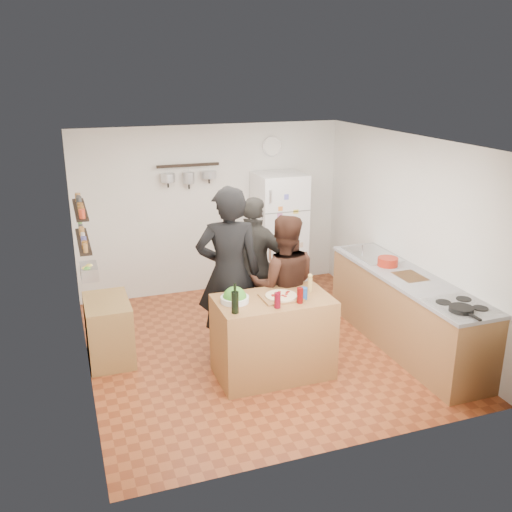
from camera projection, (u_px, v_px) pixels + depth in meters
name	position (u px, v px, depth m)	size (l,w,h in m)	color
room_shell	(248.00, 241.00, 6.96)	(4.20, 4.20, 4.20)	brown
prep_island	(273.00, 337.00, 6.26)	(1.25, 0.72, 0.91)	olive
pizza_board	(281.00, 297.00, 6.12)	(0.42, 0.34, 0.02)	brown
pizza	(281.00, 296.00, 6.11)	(0.34, 0.34, 0.02)	#D4B78C
salad_bowl	(235.00, 299.00, 6.02)	(0.30, 0.30, 0.06)	silver
wine_bottle	(235.00, 302.00, 5.73)	(0.07, 0.07, 0.23)	black
wine_glass_near	(277.00, 300.00, 5.86)	(0.07, 0.07, 0.16)	#570714
wine_glass_far	(300.00, 295.00, 5.98)	(0.07, 0.07, 0.17)	#520707
pepper_mill	(310.00, 285.00, 6.28)	(0.05, 0.05, 0.17)	#AE8B49
salt_canister	(304.00, 293.00, 6.08)	(0.08, 0.08, 0.13)	navy
person_left	(229.00, 274.00, 6.52)	(0.75, 0.49, 2.05)	black
person_center	(283.00, 285.00, 6.66)	(0.82, 0.64, 1.70)	black
person_back	(255.00, 267.00, 7.14)	(1.04, 0.43, 1.78)	#292724
counter_run	(406.00, 312.00, 6.91)	(0.63, 2.63, 0.90)	#9E7042
stove_top	(461.00, 306.00, 5.91)	(0.60, 0.62, 0.02)	white
skillet	(461.00, 309.00, 5.77)	(0.25, 0.25, 0.05)	black
sink	(372.00, 255.00, 7.52)	(0.50, 0.80, 0.03)	silver
cutting_board	(410.00, 277.00, 6.75)	(0.30, 0.40, 0.02)	brown
red_bowl	(388.00, 262.00, 7.08)	(0.25, 0.25, 0.11)	#A62313
fridge	(279.00, 233.00, 8.59)	(0.70, 0.68, 1.80)	white
wall_clock	(272.00, 146.00, 8.49)	(0.30, 0.30, 0.03)	silver
spice_shelf_lower	(83.00, 241.00, 6.10)	(0.12, 1.00, 0.03)	black
spice_shelf_upper	(80.00, 209.00, 5.99)	(0.12, 1.00, 0.03)	black
produce_basket	(89.00, 271.00, 6.22)	(0.18, 0.35, 0.14)	silver
side_table	(109.00, 330.00, 6.63)	(0.50, 0.80, 0.73)	#A68045
pot_rack	(188.00, 165.00, 8.07)	(0.90, 0.04, 0.04)	black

